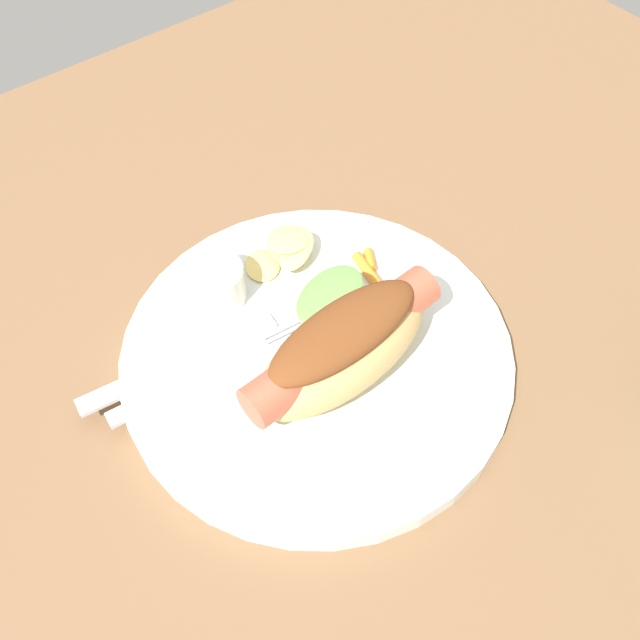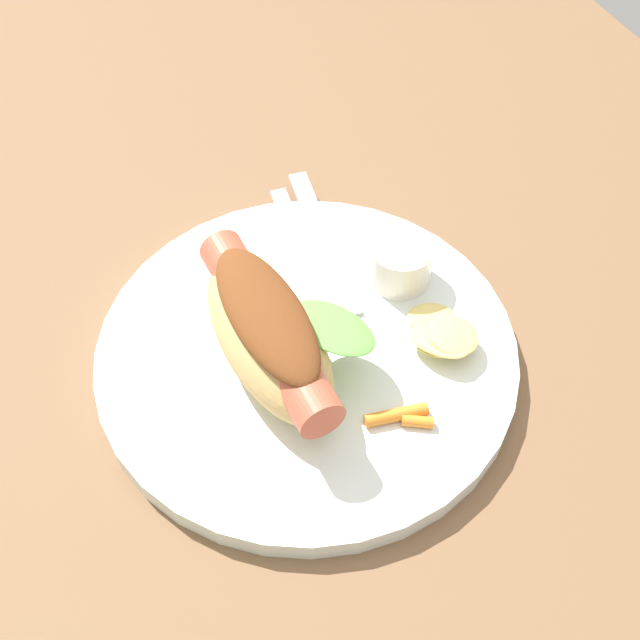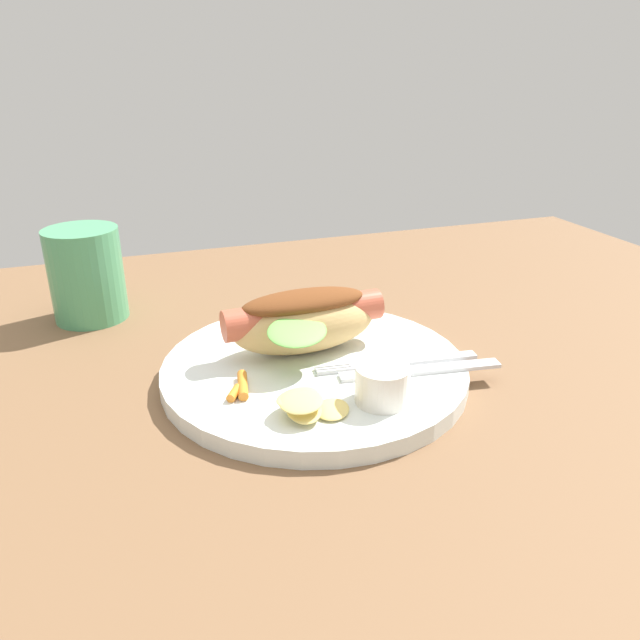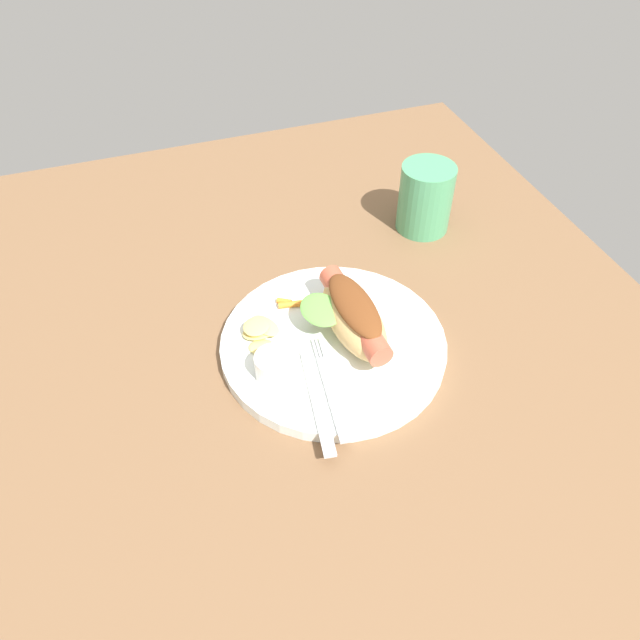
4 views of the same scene
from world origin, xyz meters
The scene contains 9 objects.
ground_plane centered at (0.00, 0.00, -0.90)cm, with size 120.00×90.00×1.80cm, color brown.
plate centered at (2.99, 0.22, 0.80)cm, with size 28.27×28.27×1.60cm, color white.
hot_dog centered at (3.15, -2.61, 4.89)cm, with size 15.65×10.23×6.05cm.
sauce_ramekin centered at (-0.34, 8.48, 3.18)cm, with size 4.49×4.49×3.16cm, color white.
fork centered at (-4.38, 3.08, 1.80)cm, with size 15.39×3.01×0.40cm.
knife centered at (-5.42, 5.02, 1.78)cm, with size 14.94×1.40×0.36cm, color silver.
chips_pile centered at (6.39, 8.40, 2.56)cm, with size 7.01×5.38×1.99cm.
carrot_garnish centered at (10.65, 3.13, 2.01)cm, with size 2.54×4.12×0.85cm.
drinking_cup centered at (22.66, -21.91, 5.24)cm, with size 8.10×8.10×10.49cm, color #4C9E6B.
Camera 4 is at (-44.76, 18.39, 56.71)cm, focal length 33.82 mm.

